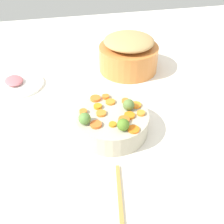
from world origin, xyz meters
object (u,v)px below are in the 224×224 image
object	(u,v)px
wooden_spoon	(122,222)
ham_plate	(19,85)
serving_bowl_carrots	(112,123)
metal_pot	(128,58)

from	to	relation	value
wooden_spoon	ham_plate	distance (m)	0.78
serving_bowl_carrots	ham_plate	size ratio (longest dim) A/B	1.18
ham_plate	serving_bowl_carrots	bearing A→B (deg)	-137.55
metal_pot	wooden_spoon	world-z (taller)	metal_pot
serving_bowl_carrots	wooden_spoon	size ratio (longest dim) A/B	0.98
serving_bowl_carrots	metal_pot	bearing A→B (deg)	-22.31
serving_bowl_carrots	metal_pot	xyz separation A→B (m)	(0.42, -0.17, 0.02)
serving_bowl_carrots	metal_pot	distance (m)	0.45
metal_pot	ham_plate	bearing A→B (deg)	94.52
metal_pot	wooden_spoon	size ratio (longest dim) A/B	1.07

